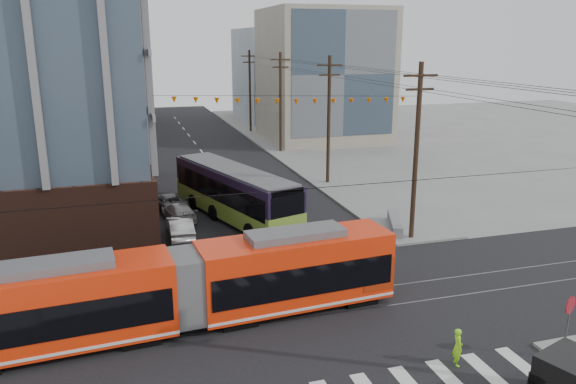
# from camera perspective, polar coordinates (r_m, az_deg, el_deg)

# --- Properties ---
(ground) EXTENTS (160.00, 160.00, 0.00)m
(ground) POSITION_cam_1_polar(r_m,az_deg,el_deg) (24.09, 7.00, -15.36)
(ground) COLOR slate
(bg_bldg_nw_near) EXTENTS (18.00, 16.00, 18.00)m
(bg_bldg_nw_near) POSITION_cam_1_polar(r_m,az_deg,el_deg) (71.47, -23.92, 11.31)
(bg_bldg_nw_near) COLOR #8C99A5
(bg_bldg_nw_near) RESTS_ON ground
(bg_bldg_ne_near) EXTENTS (14.00, 14.00, 16.00)m
(bg_bldg_ne_near) POSITION_cam_1_polar(r_m,az_deg,el_deg) (71.42, 3.56, 11.74)
(bg_bldg_ne_near) COLOR gray
(bg_bldg_ne_near) RESTS_ON ground
(bg_bldg_nw_far) EXTENTS (16.00, 18.00, 20.00)m
(bg_bldg_nw_far) POSITION_cam_1_polar(r_m,az_deg,el_deg) (91.09, -20.63, 12.82)
(bg_bldg_nw_far) COLOR gray
(bg_bldg_nw_far) RESTS_ON ground
(bg_bldg_ne_far) EXTENTS (16.00, 16.00, 14.00)m
(bg_bldg_ne_far) POSITION_cam_1_polar(r_m,az_deg,el_deg) (91.05, 0.32, 11.86)
(bg_bldg_ne_far) COLOR #8C99A5
(bg_bldg_ne_far) RESTS_ON ground
(utility_pole_far) EXTENTS (0.30, 0.30, 11.00)m
(utility_pole_far) POSITION_cam_1_polar(r_m,az_deg,el_deg) (77.13, -3.88, 10.12)
(utility_pole_far) COLOR black
(utility_pole_far) RESTS_ON ground
(streetcar) EXTENTS (19.37, 4.23, 3.70)m
(streetcar) POSITION_cam_1_polar(r_m,az_deg,el_deg) (24.96, -10.31, -9.57)
(streetcar) COLOR red
(streetcar) RESTS_ON ground
(city_bus) EXTENTS (6.76, 13.43, 3.74)m
(city_bus) POSITION_cam_1_polar(r_m,az_deg,el_deg) (39.42, -5.46, -0.11)
(city_bus) COLOR black
(city_bus) RESTS_ON ground
(parked_car_silver) EXTENTS (1.49, 4.24, 1.40)m
(parked_car_silver) POSITION_cam_1_polar(r_m,az_deg,el_deg) (36.37, -10.91, -3.56)
(parked_car_silver) COLOR #B1B1B1
(parked_car_silver) RESTS_ON ground
(parked_car_white) EXTENTS (2.44, 4.48, 1.23)m
(parked_car_white) POSITION_cam_1_polar(r_m,az_deg,el_deg) (40.00, -11.05, -1.97)
(parked_car_white) COLOR #B8B8B8
(parked_car_white) RESTS_ON ground
(parked_car_grey) EXTENTS (3.04, 4.60, 1.17)m
(parked_car_grey) POSITION_cam_1_polar(r_m,az_deg,el_deg) (42.80, -12.11, -0.93)
(parked_car_grey) COLOR slate
(parked_car_grey) RESTS_ON ground
(pedestrian) EXTENTS (0.48, 0.63, 1.53)m
(pedestrian) POSITION_cam_1_polar(r_m,az_deg,el_deg) (23.36, 16.85, -14.82)
(pedestrian) COLOR #99FF1D
(pedestrian) RESTS_ON ground
(stop_sign) EXTENTS (0.99, 0.99, 2.50)m
(stop_sign) POSITION_cam_1_polar(r_m,az_deg,el_deg) (25.08, 26.47, -12.41)
(stop_sign) COLOR maroon
(stop_sign) RESTS_ON ground
(jersey_barrier) EXTENTS (2.46, 4.28, 0.85)m
(jersey_barrier) POSITION_cam_1_polar(r_m,az_deg,el_deg) (37.87, 10.79, -3.24)
(jersey_barrier) COLOR gray
(jersey_barrier) RESTS_ON ground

